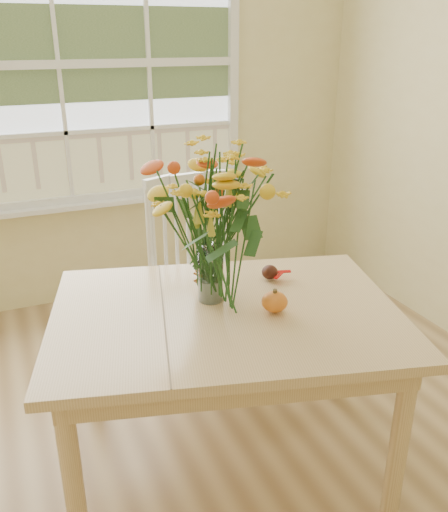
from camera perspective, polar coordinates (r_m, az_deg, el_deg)
name	(u,v)px	position (r m, az deg, el deg)	size (l,w,h in m)	color
wall_back	(61,99)	(3.57, -16.76, 15.57)	(4.00, 0.02, 2.70)	beige
window	(59,68)	(3.52, -17.02, 18.44)	(2.42, 0.12, 1.74)	silver
dining_table	(226,331)	(2.16, 0.21, -7.85)	(1.54, 1.27, 0.72)	tan
windsor_chair	(197,267)	(2.86, -2.86, -1.16)	(0.51, 0.49, 1.03)	white
flower_vase	(210,219)	(2.07, -1.49, 3.95)	(0.48, 0.48, 0.57)	white
pumpkin	(275,303)	(2.09, 5.34, -4.92)	(0.10, 0.10, 0.08)	orange
turkey_figurine	(209,285)	(2.21, -1.60, -3.12)	(0.10, 0.09, 0.11)	#CCB78C
dark_gourd	(270,273)	(2.37, 4.84, -1.78)	(0.12, 0.07, 0.06)	#38160F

